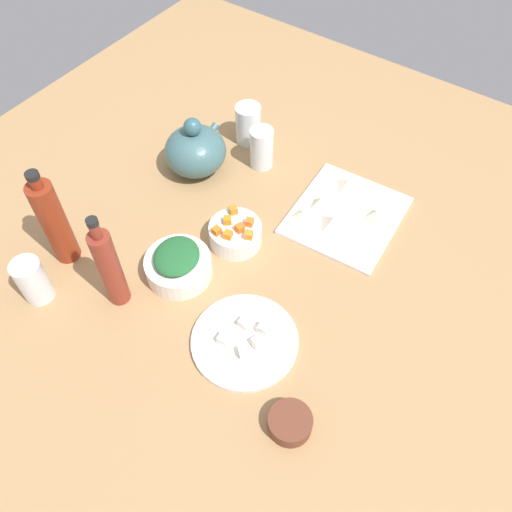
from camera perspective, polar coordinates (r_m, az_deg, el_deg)
name	(u,v)px	position (r cm, az deg, el deg)	size (l,w,h in cm)	color
tabletop	(256,272)	(125.30, 0.00, -1.79)	(190.00, 190.00, 3.00)	#A67E50
cutting_board	(346,215)	(135.72, 9.69, 4.34)	(28.27, 25.37, 1.00)	white
plate_tofu	(245,341)	(113.41, -1.23, -9.19)	(22.90, 22.90, 1.20)	white
bowl_greens	(179,267)	(122.49, -8.36, -1.16)	(15.34, 15.34, 5.23)	white
bowl_carrots	(236,234)	(127.12, -2.23, 2.38)	(12.73, 12.73, 5.36)	white
bowl_small_side	(290,423)	(105.28, 3.70, -17.56)	(8.61, 8.61, 3.61)	brown
teapot	(195,150)	(142.94, -6.58, 11.29)	(17.99, 16.26, 16.60)	#3E6568
bottle_0	(54,222)	(125.61, -21.01, 3.47)	(5.77, 5.77, 26.86)	maroon
bottle_1	(109,267)	(114.43, -15.58, -1.19)	(4.76, 4.76, 26.62)	maroon
drinking_glass_0	(33,280)	(125.21, -23.01, -2.45)	(6.53, 6.53, 11.40)	white
drinking_glass_1	(248,124)	(151.46, -0.85, 14.07)	(7.17, 7.17, 11.33)	white
drinking_glass_2	(262,148)	(143.80, 0.60, 11.62)	(6.36, 6.36, 11.55)	white
carrot_cube_0	(240,228)	(123.63, -1.78, 3.04)	(1.80, 1.80, 1.80)	orange
carrot_cube_1	(249,235)	(122.25, -0.80, 2.29)	(1.80, 1.80, 1.80)	orange
carrot_cube_2	(228,235)	(122.43, -3.05, 2.30)	(1.80, 1.80, 1.80)	orange
carrot_cube_3	(228,220)	(125.32, -3.10, 3.89)	(1.80, 1.80, 1.80)	orange
carrot_cube_4	(218,230)	(123.57, -4.17, 2.85)	(1.80, 1.80, 1.80)	orange
carrot_cube_5	(233,210)	(127.36, -2.46, 4.97)	(1.80, 1.80, 1.80)	orange
carrot_cube_6	(249,222)	(124.76, -0.72, 3.69)	(1.80, 1.80, 1.80)	orange
chopped_greens_mound	(177,256)	(119.21, -8.59, -0.01)	(11.49, 10.29, 3.00)	#225F2F
tofu_cube_0	(258,342)	(111.34, 0.21, -9.32)	(2.20, 2.20, 2.20)	#F4E2CE
tofu_cube_1	(244,352)	(110.39, -1.32, -10.31)	(2.20, 2.20, 2.20)	white
tofu_cube_2	(245,323)	(113.58, -1.24, -7.26)	(2.20, 2.20, 2.20)	white
tofu_cube_3	(224,339)	(111.92, -3.51, -8.94)	(2.20, 2.20, 2.20)	white
tofu_cube_4	(264,328)	(112.93, 0.82, -7.83)	(2.20, 2.20, 2.20)	silver
dumpling_0	(320,203)	(134.90, 6.94, 5.76)	(4.50, 4.41, 3.20)	beige
dumpling_1	(302,215)	(132.20, 4.99, 4.41)	(5.32, 4.69, 2.20)	beige
dumpling_2	(333,222)	(131.24, 8.38, 3.71)	(5.97, 5.40, 2.99)	beige
dumpling_3	(348,184)	(141.21, 9.94, 7.73)	(5.63, 5.05, 2.39)	beige
dumpling_4	(376,215)	(134.63, 12.89, 4.34)	(5.30, 4.70, 2.94)	beige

